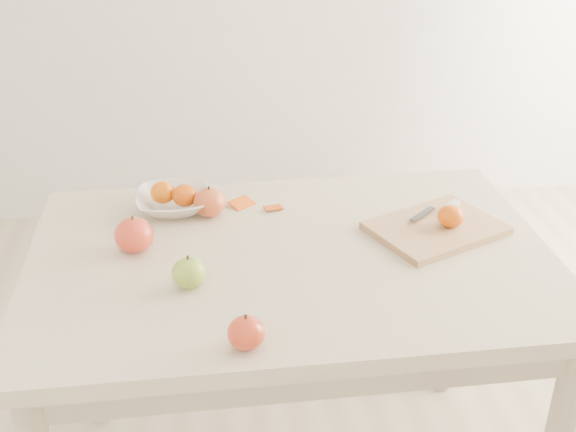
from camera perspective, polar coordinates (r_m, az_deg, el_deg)
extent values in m
cube|color=beige|center=(1.67, 0.23, -3.53)|extent=(1.20, 0.80, 0.04)
cylinder|color=#BCAA8E|center=(2.17, -15.46, -8.25)|extent=(0.06, 0.06, 0.71)
cylinder|color=#BCAA8E|center=(2.27, 12.71, -6.20)|extent=(0.06, 0.06, 0.71)
cube|color=tan|center=(1.78, 11.60, -0.95)|extent=(0.36, 0.32, 0.02)
ellipsoid|color=#D95207|center=(1.76, 12.74, -0.01)|extent=(0.06, 0.06, 0.05)
imported|color=white|center=(1.86, -9.05, 1.12)|extent=(0.19, 0.19, 0.05)
ellipsoid|color=#C95607|center=(1.86, -9.87, 1.86)|extent=(0.06, 0.06, 0.06)
ellipsoid|color=#C73807|center=(1.84, -8.17, 1.62)|extent=(0.06, 0.06, 0.06)
cube|color=#DC520F|center=(1.88, -3.67, 0.92)|extent=(0.07, 0.07, 0.01)
cube|color=#C44A0D|center=(1.85, -1.17, 0.60)|extent=(0.05, 0.04, 0.01)
cube|color=silver|center=(1.85, 12.70, 0.70)|extent=(0.07, 0.06, 0.01)
cube|color=#34363B|center=(1.81, 10.58, 0.18)|extent=(0.08, 0.08, 0.00)
ellipsoid|color=olive|center=(1.54, -7.84, -4.45)|extent=(0.07, 0.07, 0.07)
ellipsoid|color=#9C0615|center=(1.69, -12.06, -1.48)|extent=(0.09, 0.09, 0.08)
ellipsoid|color=maroon|center=(1.82, -6.22, 1.08)|extent=(0.08, 0.08, 0.07)
ellipsoid|color=maroon|center=(1.36, -3.32, -9.20)|extent=(0.07, 0.07, 0.06)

